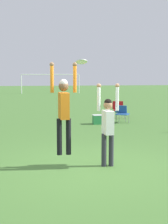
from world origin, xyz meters
TOP-DOWN VIEW (x-y plane):
  - ground_plane at (0.00, 0.00)m, footprint 120.00×120.00m
  - person_jumping at (-0.51, -0.01)m, footprint 0.63×0.48m
  - person_defending at (0.55, 0.04)m, footprint 0.55×0.41m
  - frisbee at (-0.07, 0.14)m, footprint 0.27×0.26m
  - camping_chair_0 at (2.95, 6.87)m, footprint 0.76×0.82m
  - camping_chair_1 at (3.18, 8.25)m, footprint 0.66×0.70m
  - cooler_box at (1.74, 6.52)m, footprint 0.49×0.39m
  - soccer_goal at (1.19, 31.08)m, footprint 7.10×0.10m

SIDE VIEW (x-z plane):
  - ground_plane at x=0.00m, z-range 0.00..0.00m
  - cooler_box at x=1.74m, z-range 0.00..0.42m
  - camping_chair_0 at x=2.95m, z-range 0.07..0.85m
  - camping_chair_1 at x=3.18m, z-range 0.08..0.95m
  - person_defending at x=0.55m, z-range 0.05..2.05m
  - person_jumping at x=-0.51m, z-range 0.41..2.55m
  - soccer_goal at x=1.19m, z-range 0.67..3.02m
  - frisbee at x=-0.07m, z-range 2.45..2.56m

